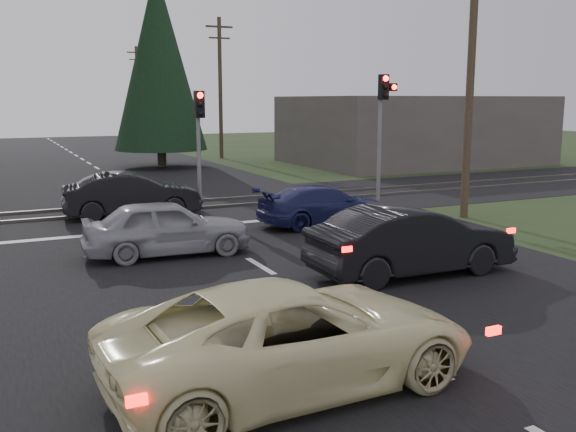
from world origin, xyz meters
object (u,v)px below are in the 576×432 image
cream_coupe (293,336)px  dark_hatchback (411,241)px  utility_pole_far (138,90)px  utility_pole_mid (220,85)px  traffic_signal_right (383,113)px  silver_car (167,228)px  traffic_signal_center (199,130)px  blue_sedan (324,206)px  utility_pole_near (471,70)px  dark_car_far (132,195)px

cream_coupe → dark_hatchback: bearing=-53.0°
utility_pole_far → utility_pole_mid: bearing=-90.0°
utility_pole_mid → dark_hatchback: bearing=-101.2°
utility_pole_far → dark_hatchback: size_ratio=1.94×
traffic_signal_right → cream_coupe: (-9.58, -12.47, -2.61)m
utility_pole_mid → silver_car: (-10.16, -25.00, -4.03)m
traffic_signal_center → blue_sedan: bearing=-55.4°
dark_hatchback → silver_car: size_ratio=1.13×
silver_car → utility_pole_mid: bearing=-18.5°
utility_pole_near → utility_pole_mid: size_ratio=1.00×
blue_sedan → dark_car_far: (-5.03, 3.96, 0.11)m
utility_pole_far → dark_car_far: 45.52m
blue_sedan → silver_car: bearing=107.4°
traffic_signal_center → silver_car: traffic_signal_center is taller
dark_hatchback → dark_car_far: 10.61m
utility_pole_near → cream_coupe: 14.42m
utility_pole_mid → silver_car: bearing=-112.1°
traffic_signal_center → utility_pole_mid: 20.82m
traffic_signal_center → silver_car: 6.62m
utility_pole_mid → dark_hatchback: 29.89m
utility_pole_near → cream_coupe: (-10.53, -9.00, -4.02)m
cream_coupe → blue_sedan: size_ratio=1.21×
utility_pole_far → dark_hatchback: (-5.77, -54.06, -3.96)m
dark_hatchback → blue_sedan: size_ratio=1.10×
traffic_signal_right → utility_pole_mid: bearing=87.3°
traffic_signal_center → silver_car: (-2.66, -5.68, -2.11)m
blue_sedan → utility_pole_far: bearing=-6.7°
traffic_signal_right → utility_pole_far: bearing=88.8°
utility_pole_far → dark_car_far: (-9.84, -44.26, -4.00)m
utility_pole_near → silver_car: (-10.16, -1.00, -4.03)m
cream_coupe → utility_pole_mid: bearing=-20.2°
silver_car → blue_sedan: size_ratio=0.97×
silver_car → cream_coupe: bearing=-179.1°
blue_sedan → dark_hatchback: bearing=169.6°
utility_pole_mid → utility_pole_far: bearing=90.0°
cream_coupe → dark_hatchback: (4.77, 3.94, 0.05)m
utility_pole_far → dark_car_far: utility_pole_far is taller
utility_pole_near → dark_car_far: bearing=154.3°
dark_car_far → cream_coupe: bearing=-178.7°
utility_pole_near → utility_pole_mid: bearing=90.0°
traffic_signal_right → blue_sedan: traffic_signal_right is taller
cream_coupe → dark_car_far: bearing=-5.4°
utility_pole_near → utility_pole_far: (0.00, 49.00, 0.00)m
cream_coupe → silver_car: (0.37, 8.00, -0.01)m
utility_pole_far → traffic_signal_center: bearing=-99.6°
dark_car_far → traffic_signal_center: bearing=-87.3°
dark_hatchback → silver_car: 5.98m
traffic_signal_center → dark_car_far: traffic_signal_center is taller
dark_hatchback → traffic_signal_center: bearing=10.3°
utility_pole_near → dark_hatchback: bearing=-138.8°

